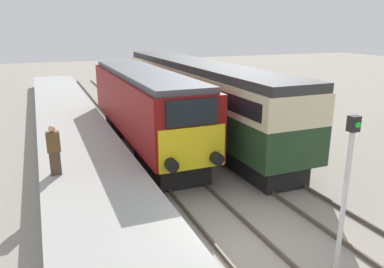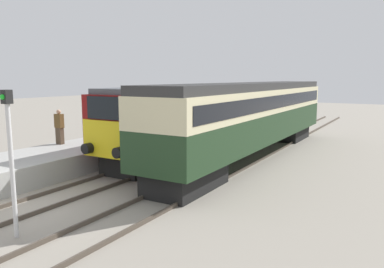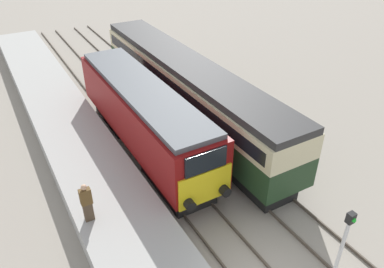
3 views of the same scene
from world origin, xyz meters
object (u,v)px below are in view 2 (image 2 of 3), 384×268
Objects in this scene: passenger_carriage at (254,112)px; person_on_platform at (59,127)px; signal_post at (11,152)px; locomotive at (185,118)px.

person_on_platform is (-7.88, -6.23, -0.60)m from passenger_carriage.
passenger_carriage is 13.12m from signal_post.
locomotive reaches higher than person_on_platform.
locomotive is 3.23× the size of signal_post.
locomotive is 11.64m from signal_post.
person_on_platform is 0.44× the size of signal_post.
signal_post is (6.18, -6.78, 0.52)m from person_on_platform.
signal_post is at bearing -81.60° from locomotive.
signal_post is (1.70, -11.51, 0.25)m from locomotive.
locomotive is at bearing -156.19° from passenger_carriage.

